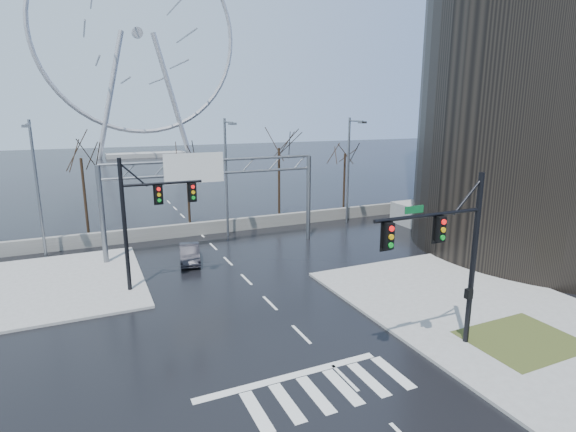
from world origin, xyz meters
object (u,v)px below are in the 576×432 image
signal_mast_far (144,211)px  sign_gantry (209,185)px  signal_mast_near (452,247)px  car (190,254)px  ferris_wheel (138,42)px

signal_mast_far → sign_gantry: bearing=47.5°
signal_mast_near → car: signal_mast_near is taller
signal_mast_near → sign_gantry: signal_mast_near is taller
signal_mast_near → sign_gantry: size_ratio=0.49×
ferris_wheel → car: ferris_wheel is taller
sign_gantry → car: size_ratio=4.21×
car → ferris_wheel: bearing=95.2°
signal_mast_near → ferris_wheel: bearing=90.1°
signal_mast_near → sign_gantry: bearing=106.2°
signal_mast_far → ferris_wheel: 89.30m
signal_mast_far → sign_gantry: 8.14m
sign_gantry → ferris_wheel: (5.38, 80.04, 20.95)m
car → sign_gantry: bearing=53.6°
signal_mast_near → signal_mast_far: 17.03m
ferris_wheel → sign_gantry: bearing=-93.8°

